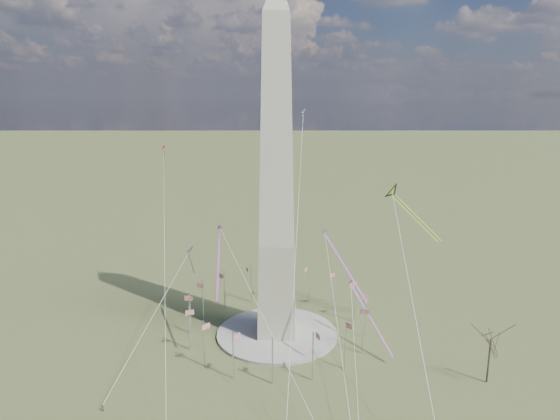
{
  "coord_description": "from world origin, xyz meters",
  "views": [
    {
      "loc": [
        6.05,
        -136.83,
        70.04
      ],
      "look_at": [
        0.87,
        0.0,
        38.34
      ],
      "focal_mm": 32.0,
      "sensor_mm": 36.0,
      "label": 1
    }
  ],
  "objects_px": {
    "washington_monument": "(277,176)",
    "kite_delta_black": "(395,195)",
    "tree_near": "(491,337)",
    "person_west": "(103,408)"
  },
  "relations": [
    {
      "from": "washington_monument",
      "to": "tree_near",
      "type": "xyz_separation_m",
      "value": [
        53.47,
        -23.3,
        -35.62
      ]
    },
    {
      "from": "tree_near",
      "to": "person_west",
      "type": "distance_m",
      "value": 93.35
    },
    {
      "from": "washington_monument",
      "to": "kite_delta_black",
      "type": "bearing_deg",
      "value": 18.85
    },
    {
      "from": "washington_monument",
      "to": "kite_delta_black",
      "type": "xyz_separation_m",
      "value": [
        35.23,
        12.03,
        -7.37
      ]
    },
    {
      "from": "person_west",
      "to": "kite_delta_black",
      "type": "height_order",
      "value": "kite_delta_black"
    },
    {
      "from": "washington_monument",
      "to": "kite_delta_black",
      "type": "distance_m",
      "value": 37.94
    },
    {
      "from": "washington_monument",
      "to": "tree_near",
      "type": "relative_size",
      "value": 5.78
    },
    {
      "from": "washington_monument",
      "to": "tree_near",
      "type": "height_order",
      "value": "washington_monument"
    },
    {
      "from": "washington_monument",
      "to": "tree_near",
      "type": "bearing_deg",
      "value": -23.55
    },
    {
      "from": "washington_monument",
      "to": "kite_delta_black",
      "type": "relative_size",
      "value": 6.06
    }
  ]
}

